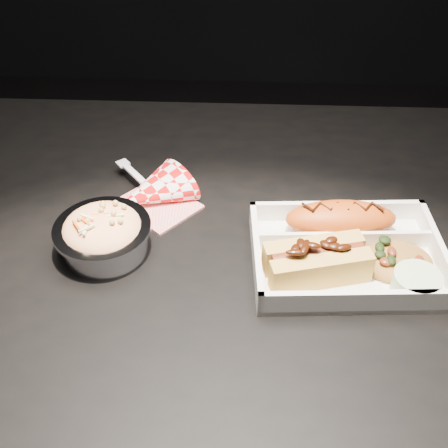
{
  "coord_description": "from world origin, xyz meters",
  "views": [
    {
      "loc": [
        0.02,
        -0.58,
        1.29
      ],
      "look_at": [
        -0.01,
        -0.03,
        0.81
      ],
      "focal_mm": 45.0,
      "sensor_mm": 36.0,
      "label": 1
    }
  ],
  "objects_px": {
    "food_tray": "(346,257)",
    "foil_coleslaw_cup": "(103,233)",
    "fried_pastry": "(341,219)",
    "dining_table": "(231,285)",
    "hotdog": "(317,260)",
    "napkin_fork": "(152,192)"
  },
  "relations": [
    {
      "from": "food_tray",
      "to": "foil_coleslaw_cup",
      "type": "height_order",
      "value": "foil_coleslaw_cup"
    },
    {
      "from": "hotdog",
      "to": "napkin_fork",
      "type": "height_order",
      "value": "napkin_fork"
    },
    {
      "from": "dining_table",
      "to": "fried_pastry",
      "type": "relative_size",
      "value": 7.75
    },
    {
      "from": "fried_pastry",
      "to": "napkin_fork",
      "type": "distance_m",
      "value": 0.28
    },
    {
      "from": "dining_table",
      "to": "food_tray",
      "type": "height_order",
      "value": "food_tray"
    },
    {
      "from": "foil_coleslaw_cup",
      "to": "napkin_fork",
      "type": "xyz_separation_m",
      "value": [
        0.05,
        0.11,
        -0.02
      ]
    },
    {
      "from": "dining_table",
      "to": "hotdog",
      "type": "xyz_separation_m",
      "value": [
        0.11,
        -0.07,
        0.12
      ]
    },
    {
      "from": "dining_table",
      "to": "hotdog",
      "type": "bearing_deg",
      "value": -30.43
    },
    {
      "from": "fried_pastry",
      "to": "food_tray",
      "type": "bearing_deg",
      "value": -86.37
    },
    {
      "from": "food_tray",
      "to": "napkin_fork",
      "type": "relative_size",
      "value": 1.61
    },
    {
      "from": "dining_table",
      "to": "hotdog",
      "type": "relative_size",
      "value": 8.45
    },
    {
      "from": "fried_pastry",
      "to": "dining_table",
      "type": "bearing_deg",
      "value": -172.75
    },
    {
      "from": "fried_pastry",
      "to": "foil_coleslaw_cup",
      "type": "distance_m",
      "value": 0.33
    },
    {
      "from": "fried_pastry",
      "to": "hotdog",
      "type": "relative_size",
      "value": 1.09
    },
    {
      "from": "food_tray",
      "to": "napkin_fork",
      "type": "height_order",
      "value": "napkin_fork"
    },
    {
      "from": "food_tray",
      "to": "hotdog",
      "type": "distance_m",
      "value": 0.06
    },
    {
      "from": "dining_table",
      "to": "fried_pastry",
      "type": "bearing_deg",
      "value": 7.25
    },
    {
      "from": "food_tray",
      "to": "hotdog",
      "type": "height_order",
      "value": "hotdog"
    },
    {
      "from": "dining_table",
      "to": "food_tray",
      "type": "bearing_deg",
      "value": -13.06
    },
    {
      "from": "dining_table",
      "to": "hotdog",
      "type": "distance_m",
      "value": 0.18
    },
    {
      "from": "food_tray",
      "to": "foil_coleslaw_cup",
      "type": "distance_m",
      "value": 0.33
    },
    {
      "from": "hotdog",
      "to": "foil_coleslaw_cup",
      "type": "relative_size",
      "value": 1.08
    }
  ]
}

